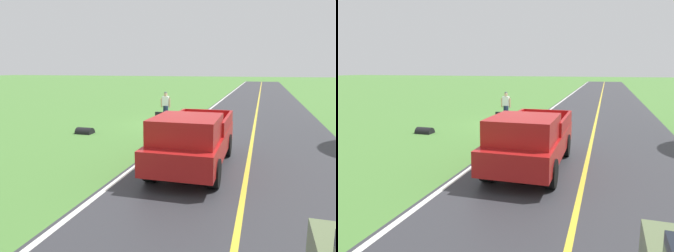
% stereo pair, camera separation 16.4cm
% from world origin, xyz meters
% --- Properties ---
extents(ground_plane, '(200.00, 200.00, 0.00)m').
position_xyz_m(ground_plane, '(0.00, 0.00, 0.00)').
color(ground_plane, '#4C7F38').
extents(road_surface, '(7.45, 120.00, 0.00)m').
position_xyz_m(road_surface, '(-4.52, 0.00, 0.00)').
color(road_surface, '#333338').
rests_on(road_surface, ground).
extents(lane_edge_line, '(0.16, 117.60, 0.00)m').
position_xyz_m(lane_edge_line, '(-0.97, 0.00, 0.01)').
color(lane_edge_line, silver).
rests_on(lane_edge_line, ground).
extents(lane_centre_line, '(0.14, 117.60, 0.00)m').
position_xyz_m(lane_centre_line, '(-4.52, 0.00, 0.01)').
color(lane_centre_line, gold).
rests_on(lane_centre_line, ground).
extents(hitchhiker_walking, '(0.62, 0.52, 1.75)m').
position_xyz_m(hitchhiker_walking, '(0.85, -1.41, 0.98)').
color(hitchhiker_walking, navy).
rests_on(hitchhiker_walking, ground).
extents(suitcase_carried, '(0.46, 0.21, 0.48)m').
position_xyz_m(suitcase_carried, '(1.27, -1.34, 0.24)').
color(suitcase_carried, black).
rests_on(suitcase_carried, ground).
extents(pickup_truck_passing, '(2.13, 5.41, 1.82)m').
position_xyz_m(pickup_truck_passing, '(-2.81, 7.77, 0.97)').
color(pickup_truck_passing, '#B21919').
rests_on(pickup_truck_passing, ground).
extents(drainage_culvert, '(0.80, 0.60, 0.60)m').
position_xyz_m(drainage_culvert, '(3.43, 3.80, 0.00)').
color(drainage_culvert, black).
rests_on(drainage_culvert, ground).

